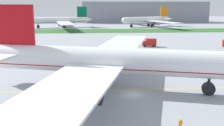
{
  "coord_description": "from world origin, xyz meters",
  "views": [
    {
      "loc": [
        -6.97,
        -49.72,
        16.96
      ],
      "look_at": [
        -3.18,
        11.55,
        3.61
      ],
      "focal_mm": 44.52,
      "sensor_mm": 36.0,
      "label": 1
    }
  ],
  "objects_px": {
    "airliner_foreground": "(107,61)",
    "ground_crew_wingwalker_starboard": "(6,121)",
    "ground_crew_wingwalker_port": "(95,79)",
    "ground_crew_marshaller_front": "(180,123)",
    "parked_airliner_far_left": "(60,21)",
    "service_truck_baggage_loader": "(149,42)",
    "parked_airliner_far_centre": "(148,20)"
  },
  "relations": [
    {
      "from": "airliner_foreground",
      "to": "parked_airliner_far_left",
      "type": "xyz_separation_m",
      "value": [
        -26.09,
        142.85,
        -0.78
      ]
    },
    {
      "from": "airliner_foreground",
      "to": "ground_crew_marshaller_front",
      "type": "xyz_separation_m",
      "value": [
        9.17,
        -19.39,
        -4.67
      ]
    },
    {
      "from": "ground_crew_wingwalker_port",
      "to": "parked_airliner_far_left",
      "type": "bearing_deg",
      "value": 99.62
    },
    {
      "from": "ground_crew_wingwalker_starboard",
      "to": "parked_airliner_far_centre",
      "type": "distance_m",
      "value": 171.76
    },
    {
      "from": "ground_crew_marshaller_front",
      "to": "parked_airliner_far_centre",
      "type": "relative_size",
      "value": 0.02
    },
    {
      "from": "ground_crew_wingwalker_starboard",
      "to": "service_truck_baggage_loader",
      "type": "distance_m",
      "value": 78.42
    },
    {
      "from": "ground_crew_marshaller_front",
      "to": "parked_airliner_far_centre",
      "type": "bearing_deg",
      "value": 80.75
    },
    {
      "from": "airliner_foreground",
      "to": "ground_crew_wingwalker_port",
      "type": "bearing_deg",
      "value": 125.7
    },
    {
      "from": "ground_crew_wingwalker_starboard",
      "to": "ground_crew_marshaller_front",
      "type": "bearing_deg",
      "value": -5.23
    },
    {
      "from": "parked_airliner_far_left",
      "to": "parked_airliner_far_centre",
      "type": "bearing_deg",
      "value": 3.61
    },
    {
      "from": "service_truck_baggage_loader",
      "to": "parked_airliner_far_left",
      "type": "relative_size",
      "value": 0.07
    },
    {
      "from": "ground_crew_wingwalker_port",
      "to": "ground_crew_marshaller_front",
      "type": "xyz_separation_m",
      "value": [
        11.62,
        -22.79,
        -0.05
      ]
    },
    {
      "from": "airliner_foreground",
      "to": "ground_crew_wingwalker_starboard",
      "type": "height_order",
      "value": "airliner_foreground"
    },
    {
      "from": "airliner_foreground",
      "to": "ground_crew_wingwalker_port",
      "type": "distance_m",
      "value": 6.24
    },
    {
      "from": "service_truck_baggage_loader",
      "to": "parked_airliner_far_left",
      "type": "xyz_separation_m",
      "value": [
        -45.26,
        89.34,
        3.2
      ]
    },
    {
      "from": "ground_crew_marshaller_front",
      "to": "ground_crew_wingwalker_port",
      "type": "bearing_deg",
      "value": 117.01
    },
    {
      "from": "parked_airliner_far_left",
      "to": "parked_airliner_far_centre",
      "type": "relative_size",
      "value": 1.13
    },
    {
      "from": "airliner_foreground",
      "to": "ground_crew_wingwalker_starboard",
      "type": "xyz_separation_m",
      "value": [
        -14.71,
        -17.21,
        -4.63
      ]
    },
    {
      "from": "service_truck_baggage_loader",
      "to": "ground_crew_marshaller_front",
      "type": "bearing_deg",
      "value": -97.81
    },
    {
      "from": "service_truck_baggage_loader",
      "to": "parked_airliner_far_centre",
      "type": "distance_m",
      "value": 94.87
    },
    {
      "from": "ground_crew_wingwalker_port",
      "to": "ground_crew_wingwalker_starboard",
      "type": "relative_size",
      "value": 1.0
    },
    {
      "from": "ground_crew_wingwalker_starboard",
      "to": "parked_airliner_far_left",
      "type": "distance_m",
      "value": 160.5
    },
    {
      "from": "airliner_foreground",
      "to": "ground_crew_marshaller_front",
      "type": "bearing_deg",
      "value": -64.68
    },
    {
      "from": "ground_crew_marshaller_front",
      "to": "ground_crew_wingwalker_starboard",
      "type": "xyz_separation_m",
      "value": [
        -23.88,
        2.18,
        0.05
      ]
    },
    {
      "from": "ground_crew_wingwalker_port",
      "to": "airliner_foreground",
      "type": "bearing_deg",
      "value": -54.3
    },
    {
      "from": "ground_crew_wingwalker_port",
      "to": "ground_crew_marshaller_front",
      "type": "bearing_deg",
      "value": -62.99
    },
    {
      "from": "service_truck_baggage_loader",
      "to": "ground_crew_wingwalker_starboard",
      "type": "bearing_deg",
      "value": -115.6
    },
    {
      "from": "ground_crew_marshaller_front",
      "to": "ground_crew_wingwalker_starboard",
      "type": "bearing_deg",
      "value": 174.77
    },
    {
      "from": "ground_crew_wingwalker_starboard",
      "to": "parked_airliner_far_left",
      "type": "height_order",
      "value": "parked_airliner_far_left"
    },
    {
      "from": "airliner_foreground",
      "to": "ground_crew_marshaller_front",
      "type": "height_order",
      "value": "airliner_foreground"
    },
    {
      "from": "ground_crew_marshaller_front",
      "to": "parked_airliner_far_left",
      "type": "bearing_deg",
      "value": 102.26
    },
    {
      "from": "ground_crew_wingwalker_port",
      "to": "parked_airliner_far_left",
      "type": "distance_m",
      "value": 141.49
    }
  ]
}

